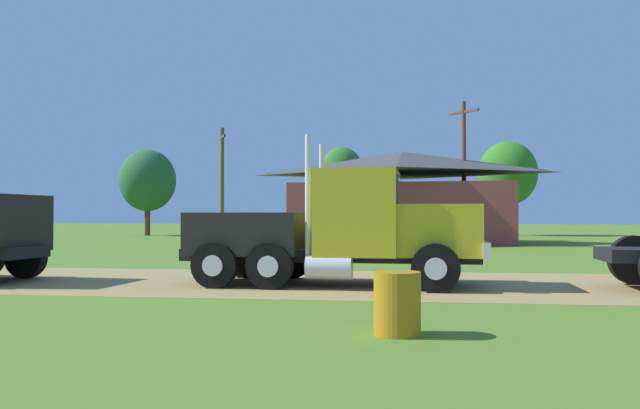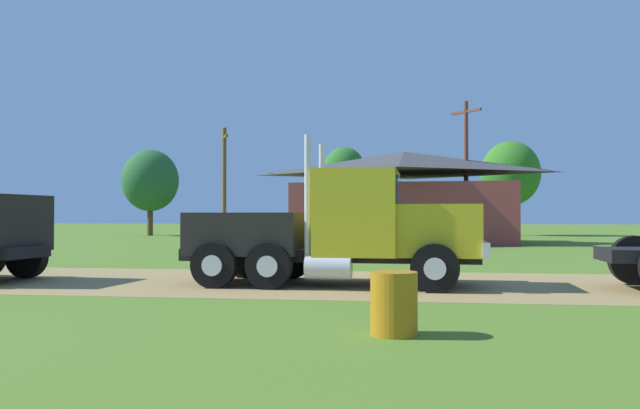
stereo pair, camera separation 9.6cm
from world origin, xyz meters
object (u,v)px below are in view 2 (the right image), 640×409
truck_foreground_white (338,231)px  shed_building (404,198)px  utility_pole_near (224,180)px  utility_pole_far (466,168)px  steel_barrel (394,303)px

truck_foreground_white → shed_building: bearing=86.2°
shed_building → utility_pole_near: utility_pole_near is taller
shed_building → utility_pole_far: size_ratio=1.61×
steel_barrel → utility_pole_near: (-11.12, 29.95, 3.38)m
steel_barrel → shed_building: 29.17m
truck_foreground_white → shed_building: size_ratio=0.53×
truck_foreground_white → utility_pole_near: (-9.73, 23.91, 2.55)m
shed_building → utility_pole_near: 11.34m
truck_foreground_white → utility_pole_near: bearing=112.2°
truck_foreground_white → utility_pole_far: 23.32m
steel_barrel → shed_building: (0.12, 29.09, 2.18)m
shed_building → steel_barrel: bearing=-90.2°
utility_pole_near → steel_barrel: bearing=-69.6°
truck_foreground_white → utility_pole_far: bearing=77.3°
shed_building → utility_pole_near: size_ratio=1.86×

